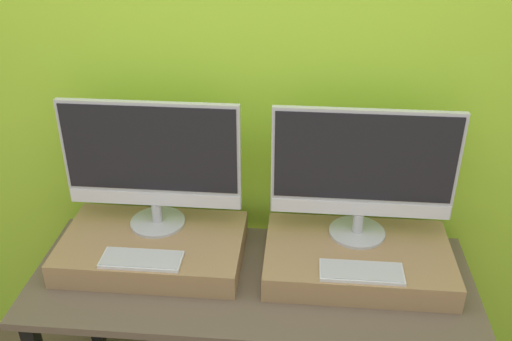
# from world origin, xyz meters

# --- Properties ---
(wall_back) EXTENTS (8.00, 0.04, 2.60)m
(wall_back) POSITION_xyz_m (0.00, 0.70, 1.30)
(wall_back) COLOR #9ED12D
(wall_back) RESTS_ON ground_plane
(workbench) EXTENTS (1.62, 0.63, 0.70)m
(workbench) POSITION_xyz_m (0.00, 0.32, 0.63)
(workbench) COLOR brown
(workbench) RESTS_ON ground_plane
(wooden_riser_left) EXTENTS (0.68, 0.42, 0.10)m
(wooden_riser_left) POSITION_xyz_m (-0.39, 0.40, 0.75)
(wooden_riser_left) COLOR #99754C
(wooden_riser_left) RESTS_ON workbench
(monitor_left) EXTENTS (0.66, 0.21, 0.51)m
(monitor_left) POSITION_xyz_m (-0.39, 0.49, 1.08)
(monitor_left) COLOR #B2B2B7
(monitor_left) RESTS_ON wooden_riser_left
(keyboard_left) EXTENTS (0.29, 0.11, 0.01)m
(keyboard_left) POSITION_xyz_m (-0.39, 0.25, 0.81)
(keyboard_left) COLOR silver
(keyboard_left) RESTS_ON wooden_riser_left
(wooden_riser_right) EXTENTS (0.68, 0.42, 0.10)m
(wooden_riser_right) POSITION_xyz_m (0.39, 0.40, 0.75)
(wooden_riser_right) COLOR #99754C
(wooden_riser_right) RESTS_ON workbench
(monitor_right) EXTENTS (0.66, 0.21, 0.51)m
(monitor_right) POSITION_xyz_m (0.39, 0.49, 1.08)
(monitor_right) COLOR #B2B2B7
(monitor_right) RESTS_ON wooden_riser_right
(keyboard_right) EXTENTS (0.29, 0.11, 0.01)m
(keyboard_right) POSITION_xyz_m (0.39, 0.25, 0.81)
(keyboard_right) COLOR silver
(keyboard_right) RESTS_ON wooden_riser_right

